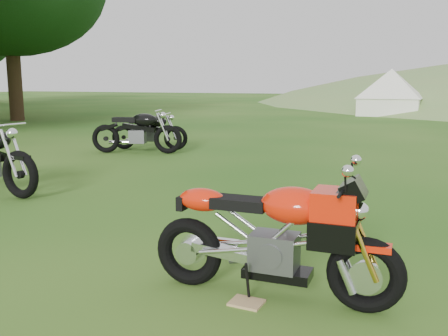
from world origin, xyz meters
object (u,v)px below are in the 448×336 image
at_px(sport_motorcycle, 272,227).
at_px(vintage_moto_d, 136,130).
at_px(vintage_moto_c, 149,130).
at_px(tent_left, 391,90).
at_px(plywood_board, 247,303).

relative_size(sport_motorcycle, vintage_moto_d, 0.91).
xyz_separation_m(sport_motorcycle, vintage_moto_c, (-5.11, 6.83, -0.08)).
relative_size(sport_motorcycle, tent_left, 0.67).
distance_m(plywood_board, vintage_moto_c, 8.62).
bearing_deg(vintage_moto_d, plywood_board, -68.60).
height_order(sport_motorcycle, vintage_moto_d, sport_motorcycle).
relative_size(plywood_board, vintage_moto_d, 0.12).
height_order(plywood_board, tent_left, tent_left).
xyz_separation_m(vintage_moto_c, vintage_moto_d, (0.05, -0.64, 0.06)).
xyz_separation_m(sport_motorcycle, plywood_board, (-0.13, -0.19, -0.54)).
bearing_deg(plywood_board, vintage_moto_d, 127.72).
bearing_deg(plywood_board, tent_left, 91.58).
distance_m(plywood_board, vintage_moto_d, 8.08).
distance_m(sport_motorcycle, vintage_moto_c, 8.54).
xyz_separation_m(vintage_moto_c, tent_left, (4.37, 15.01, 0.71)).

